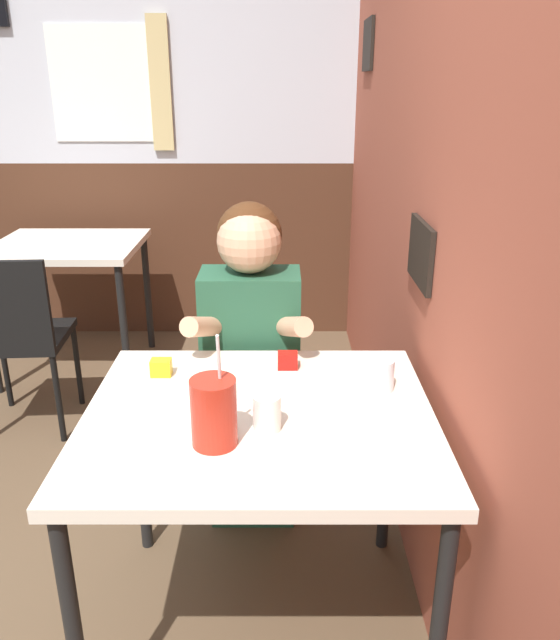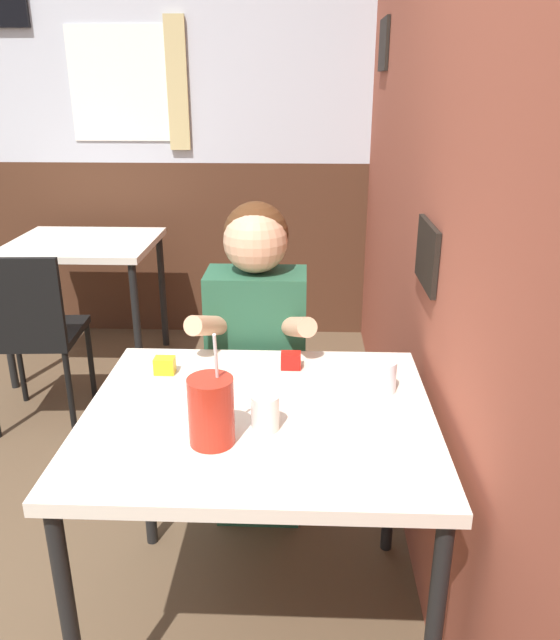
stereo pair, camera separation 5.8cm
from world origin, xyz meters
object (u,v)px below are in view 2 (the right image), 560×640
object	(u,v)px
background_table	(84,256)
main_table	(259,435)
cocktail_pitcher	(211,411)
person_seated	(257,360)
chair_near_window	(30,327)

from	to	relation	value
background_table	main_table	bearing A→B (deg)	-59.26
main_table	cocktail_pitcher	size ratio (longest dim) A/B	3.20
main_table	person_seated	world-z (taller)	person_seated
main_table	chair_near_window	xyz separation A→B (m)	(-1.14, 1.16, -0.16)
background_table	person_seated	size ratio (longest dim) A/B	0.65
chair_near_window	main_table	bearing A→B (deg)	-48.99
main_table	background_table	world-z (taller)	same
background_table	person_seated	world-z (taller)	person_seated
person_seated	main_table	bearing A→B (deg)	-85.19
main_table	background_table	size ratio (longest dim) A/B	1.18
person_seated	chair_near_window	bearing A→B (deg)	150.99
person_seated	cocktail_pitcher	xyz separation A→B (m)	(-0.05, -0.70, 0.19)
background_table	cocktail_pitcher	distance (m)	2.25
cocktail_pitcher	chair_near_window	bearing A→B (deg)	128.37
main_table	chair_near_window	size ratio (longest dim) A/B	1.06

